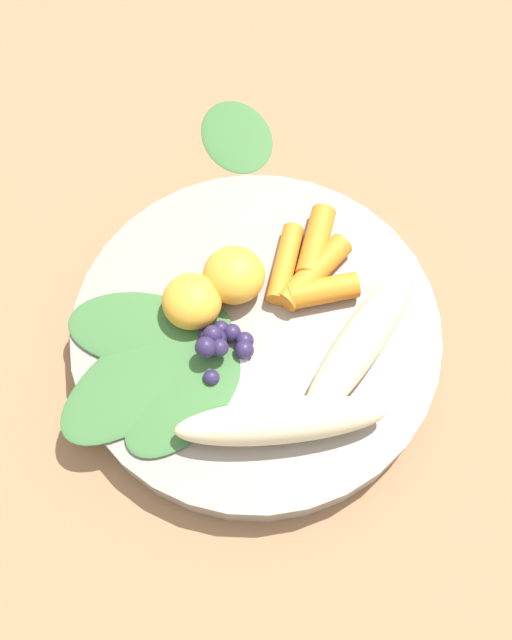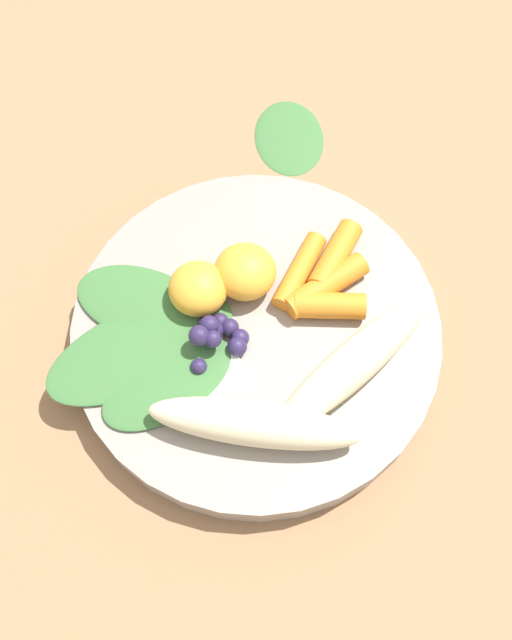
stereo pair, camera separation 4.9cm
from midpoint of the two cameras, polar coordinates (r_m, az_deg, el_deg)
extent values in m
plane|color=#99704C|center=(0.52, 2.67, -1.98)|extent=(2.40, 2.40, 0.00)
cylinder|color=gray|center=(0.51, 2.73, -1.40)|extent=(0.26, 0.26, 0.03)
ellipsoid|color=beige|center=(0.48, 10.82, -3.78)|extent=(0.13, 0.09, 0.03)
ellipsoid|color=beige|center=(0.45, 2.91, -8.71)|extent=(0.14, 0.08, 0.03)
ellipsoid|color=#F4A833|center=(0.49, -1.91, 2.26)|extent=(0.04, 0.04, 0.03)
ellipsoid|color=#F4A833|center=(0.49, 1.47, 3.57)|extent=(0.04, 0.04, 0.03)
cylinder|color=orange|center=(0.50, 8.69, 1.14)|extent=(0.05, 0.03, 0.02)
cylinder|color=orange|center=(0.50, 8.43, 2.49)|extent=(0.07, 0.04, 0.02)
cylinder|color=orange|center=(0.52, 9.13, 4.84)|extent=(0.05, 0.06, 0.02)
cylinder|color=orange|center=(0.51, 6.27, 3.69)|extent=(0.05, 0.06, 0.02)
sphere|color=#2D234C|center=(0.49, 0.71, -0.91)|extent=(0.01, 0.01, 0.01)
sphere|color=#2D234C|center=(0.49, -1.19, -1.13)|extent=(0.01, 0.01, 0.01)
sphere|color=#2D234C|center=(0.48, -1.64, -1.60)|extent=(0.01, 0.01, 0.01)
sphere|color=#2D234C|center=(0.48, -0.51, -1.61)|extent=(0.01, 0.01, 0.01)
sphere|color=#2D234C|center=(0.48, 1.57, -1.77)|extent=(0.01, 0.01, 0.01)
sphere|color=#2D234C|center=(0.49, -1.38, -0.56)|extent=(0.01, 0.01, 0.01)
sphere|color=#2D234C|center=(0.48, 1.34, -2.48)|extent=(0.01, 0.01, 0.01)
sphere|color=#2D234C|center=(0.47, -1.72, -1.59)|extent=(0.01, 0.01, 0.01)
sphere|color=#2D234C|center=(0.49, -0.11, -0.41)|extent=(0.01, 0.01, 0.01)
sphere|color=#2D234C|center=(0.48, -0.90, -0.75)|extent=(0.01, 0.01, 0.01)
sphere|color=#2D234C|center=(0.48, -1.78, -4.10)|extent=(0.01, 0.01, 0.01)
sphere|color=#2D234C|center=(0.48, -0.77, -1.84)|extent=(0.01, 0.01, 0.01)
sphere|color=#2D234C|center=(0.47, -0.63, -1.87)|extent=(0.01, 0.01, 0.01)
cylinder|color=white|center=(0.48, -1.02, -4.61)|extent=(0.05, 0.05, 0.00)
ellipsoid|color=#3D7038|center=(0.50, -6.48, 1.05)|extent=(0.11, 0.10, 0.00)
ellipsoid|color=#3D7038|center=(0.49, -6.56, -2.42)|extent=(0.15, 0.10, 0.00)
ellipsoid|color=#3D7038|center=(0.48, -4.26, -5.37)|extent=(0.11, 0.08, 0.00)
ellipsoid|color=#3D7038|center=(0.62, 5.02, 14.45)|extent=(0.07, 0.09, 0.01)
camera|label=1|loc=(0.02, -87.12, 6.09)|focal=39.48mm
camera|label=2|loc=(0.02, 92.88, -6.09)|focal=39.48mm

